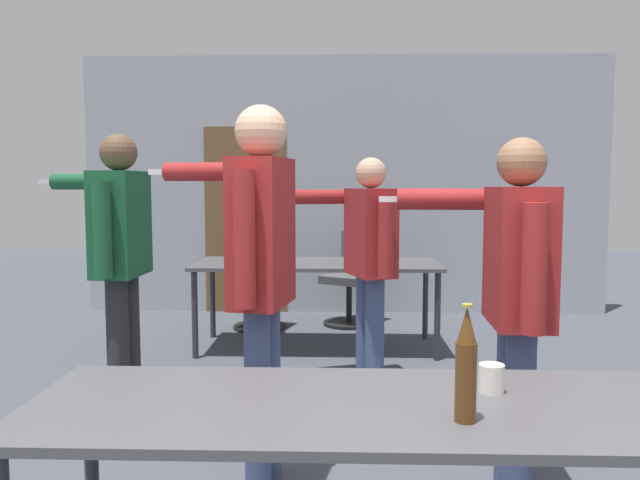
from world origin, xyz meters
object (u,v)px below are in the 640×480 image
person_center_tall (515,283)px  drink_cup (491,378)px  office_chair_mid_tucked (353,281)px  beer_bottle (466,367)px  office_chair_near_pushed (256,285)px  person_left_plaid (259,256)px  person_far_watching (119,244)px  person_right_polo (369,250)px

person_center_tall → drink_cup: (-0.30, -0.83, -0.18)m
drink_cup → office_chair_mid_tucked: bearing=94.7°
beer_bottle → office_chair_mid_tucked: bearing=92.8°
office_chair_near_pushed → person_center_tall: bearing=-46.2°
person_left_plaid → office_chair_near_pushed: bearing=18.2°
person_center_tall → office_chair_near_pushed: bearing=29.9°
person_left_plaid → drink_cup: size_ratio=19.33×
person_center_tall → office_chair_mid_tucked: person_center_tall is taller
drink_cup → person_far_watching: bearing=134.7°
person_center_tall → person_right_polo: person_center_tall is taller
person_center_tall → person_right_polo: size_ratio=1.01×
person_far_watching → person_center_tall: bearing=-114.3°
office_chair_near_pushed → person_left_plaid: bearing=-65.1°
person_center_tall → office_chair_near_pushed: 3.59m
person_center_tall → beer_bottle: bearing=161.3°
person_far_watching → office_chair_mid_tucked: (1.53, 2.41, -0.61)m
person_right_polo → beer_bottle: person_right_polo is taller
person_center_tall → person_right_polo: 1.67m
office_chair_mid_tucked → person_center_tall: bearing=129.6°
drink_cup → office_chair_near_pushed: bearing=108.0°
person_center_tall → person_left_plaid: bearing=91.3°
person_left_plaid → office_chair_mid_tucked: (0.50, 3.46, -0.65)m
person_far_watching → person_right_polo: 1.67m
person_far_watching → person_center_tall: size_ratio=1.07×
person_center_tall → office_chair_mid_tucked: bearing=13.8°
person_far_watching → office_chair_mid_tucked: bearing=-30.5°
person_right_polo → drink_cup: person_right_polo is taller
office_chair_mid_tucked → beer_bottle: bearing=121.7°
person_right_polo → office_chair_mid_tucked: (-0.07, 1.94, -0.53)m
beer_bottle → drink_cup: size_ratio=3.66×
office_chair_near_pushed → drink_cup: (1.30, -4.00, 0.35)m
person_left_plaid → drink_cup: person_left_plaid is taller
office_chair_near_pushed → office_chair_mid_tucked: office_chair_near_pushed is taller
person_right_polo → drink_cup: 2.42m
person_right_polo → beer_bottle: 2.65m
beer_bottle → office_chair_near_pushed: bearing=105.4°
person_left_plaid → beer_bottle: 1.35m
person_right_polo → person_left_plaid: bearing=140.5°
office_chair_mid_tucked → drink_cup: bearing=123.6°
person_right_polo → office_chair_mid_tucked: 2.01m
person_right_polo → person_far_watching: bearing=87.8°
person_right_polo → office_chair_near_pushed: person_right_polo is taller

